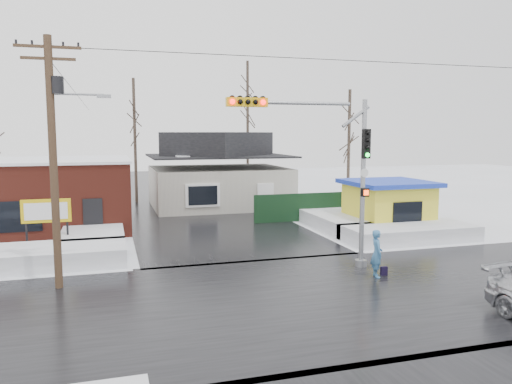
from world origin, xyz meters
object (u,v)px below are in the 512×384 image
object	(u,v)px
utility_pole	(55,148)
pedestrian	(377,254)
traffic_signal	(329,160)
marquee_sign	(46,213)
kiosk	(388,205)

from	to	relation	value
utility_pole	pedestrian	size ratio (longest dim) A/B	4.81
utility_pole	traffic_signal	bearing A→B (deg)	-2.95
marquee_sign	pedestrian	world-z (taller)	marquee_sign
traffic_signal	utility_pole	world-z (taller)	utility_pole
marquee_sign	kiosk	world-z (taller)	kiosk
utility_pole	pedestrian	xyz separation A→B (m)	(11.75, -2.07, -4.18)
traffic_signal	kiosk	xyz separation A→B (m)	(7.07, 7.03, -3.08)
utility_pole	marquee_sign	bearing A→B (deg)	100.13
kiosk	pedestrian	size ratio (longest dim) A/B	2.46
marquee_sign	pedestrian	bearing A→B (deg)	-32.16
traffic_signal	marquee_sign	xyz separation A→B (m)	(-11.43, 6.53, -2.62)
utility_pole	marquee_sign	world-z (taller)	utility_pole
marquee_sign	kiosk	bearing A→B (deg)	1.55
traffic_signal	pedestrian	xyz separation A→B (m)	(1.39, -1.54, -3.60)
marquee_sign	kiosk	xyz separation A→B (m)	(18.50, 0.50, -0.46)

